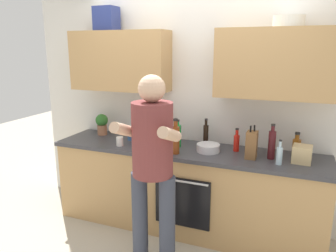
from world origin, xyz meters
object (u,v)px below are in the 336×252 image
bottle_soy (206,134)px  knife_block (252,145)px  bottle_soda (177,135)px  bottle_wine (272,144)px  bottle_vinegar (176,139)px  mixing_bowl (208,148)px  bottle_juice (160,130)px  cup_tea (131,136)px  potted_herb (102,123)px  grocery_bag_bread (302,154)px  grocery_bag_crisps (150,138)px  cup_coffee (120,141)px  person_standing (152,160)px  bottle_hotsauce (237,142)px  bottle_syrup (296,146)px  bottle_water (279,155)px

bottle_soy → knife_block: size_ratio=0.91×
bottle_soda → bottle_wine: 0.95m
bottle_vinegar → mixing_bowl: 0.35m
bottle_soda → knife_block: size_ratio=0.92×
bottle_juice → cup_tea: 0.34m
potted_herb → grocery_bag_bread: bearing=-4.0°
cup_tea → grocery_bag_crisps: bearing=-27.2°
knife_block → cup_tea: bearing=174.6°
potted_herb → bottle_soda: bearing=-6.9°
bottle_vinegar → grocery_bag_crisps: size_ratio=1.64×
mixing_bowl → bottle_soy: bearing=111.7°
cup_coffee → grocery_bag_bread: size_ratio=0.57×
knife_block → cup_coffee: bearing=-175.1°
person_standing → cup_tea: size_ratio=19.30×
bottle_soy → grocery_bag_crisps: bottle_soy is taller
bottle_vinegar → grocery_bag_bread: (1.16, 0.19, -0.07)m
bottle_vinegar → cup_coffee: bottle_vinegar is taller
bottle_soda → cup_coffee: bearing=-160.9°
bottle_soda → bottle_soy: size_ratio=1.01×
bottle_hotsauce → bottle_syrup: size_ratio=1.04×
bottle_water → cup_tea: 1.62m
cup_coffee → knife_block: 1.36m
knife_block → grocery_bag_bread: (0.45, 0.05, -0.05)m
bottle_water → bottle_hotsauce: bearing=149.7°
mixing_bowl → grocery_bag_bread: grocery_bag_bread is taller
bottle_soda → bottle_soy: 0.31m
bottle_water → grocery_bag_crisps: 1.30m
bottle_hotsauce → bottle_wine: size_ratio=0.71×
bottle_juice → grocery_bag_bread: size_ratio=1.76×
bottle_syrup → bottle_water: (-0.14, -0.34, -0.00)m
bottle_vinegar → grocery_bag_crisps: bottle_vinegar is taller
bottle_syrup → bottle_hotsauce: bearing=-170.6°
grocery_bag_bread → person_standing: bearing=-147.5°
person_standing → cup_coffee: person_standing is taller
grocery_bag_bread → bottle_water: bearing=-144.0°
bottle_soy → bottle_juice: bearing=-176.8°
person_standing → grocery_bag_bread: person_standing is taller
bottle_soda → grocery_bag_crisps: bottle_soda is taller
bottle_soy → cup_tea: size_ratio=3.26×
bottle_soda → grocery_bag_bread: (1.22, -0.03, -0.05)m
bottle_vinegar → potted_herb: size_ratio=1.40×
bottle_soy → knife_block: bearing=-26.1°
bottle_vinegar → knife_block: bottle_vinegar is taller
bottle_hotsauce → bottle_juice: size_ratio=0.77×
bottle_syrup → knife_block: (-0.40, -0.26, 0.04)m
bottle_wine → grocery_bag_crisps: bearing=-176.2°
bottle_hotsauce → bottle_juice: 0.87m
grocery_bag_crisps → grocery_bag_bread: bearing=3.1°
bottle_juice → potted_herb: (-0.75, -0.01, 0.01)m
person_standing → cup_tea: bearing=127.9°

